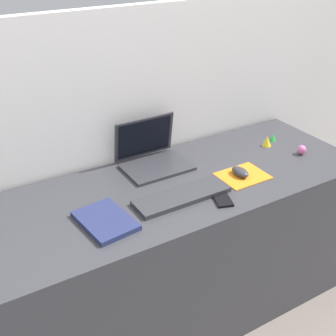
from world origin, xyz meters
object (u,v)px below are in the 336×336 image
Objects in this scene: laptop at (151,154)px; toy_figurine_pink at (302,150)px; toy_figurine_yellow at (267,141)px; toy_figurine_green at (273,137)px; notebook_pad at (105,221)px; mouse at (240,172)px; cell_phone at (222,198)px; keyboard at (182,196)px.

toy_figurine_pink is at bearing -23.13° from laptop.
laptop is at bearing 167.71° from toy_figurine_yellow.
toy_figurine_pink is (0.02, -0.19, 0.00)m from toy_figurine_green.
toy_figurine_yellow is at bearing 4.78° from notebook_pad.
toy_figurine_yellow is (0.31, 0.17, 0.00)m from mouse.
mouse is at bearing -151.95° from toy_figurine_green.
laptop is 0.61m from toy_figurine_yellow.
toy_figurine_yellow is (0.97, 0.19, 0.02)m from notebook_pad.
cell_phone is 2.76× the size of toy_figurine_pink.
mouse is 0.36m from toy_figurine_yellow.
cell_phone is at bearing -76.53° from laptop.
mouse reaches higher than notebook_pad.
cell_phone is 2.47× the size of toy_figurine_yellow.
toy_figurine_green is (0.38, 0.20, -0.00)m from mouse.
toy_figurine_yellow reaches higher than toy_figurine_green.
toy_figurine_pink reaches higher than keyboard.
notebook_pad is at bearing -172.44° from cell_phone.
toy_figurine_pink is at bearing -4.61° from notebook_pad.
mouse reaches higher than cell_phone.
laptop is 0.43m from cell_phone.
toy_figurine_pink is (1.05, 0.03, 0.01)m from notebook_pad.
notebook_pad is at bearing 179.50° from keyboard.
mouse is at bearing -150.99° from toy_figurine_yellow.
notebook_pad is at bearing -168.93° from toy_figurine_yellow.
toy_figurine_yellow reaches higher than cell_phone.
toy_figurine_yellow reaches higher than keyboard.
laptop is at bearing 171.28° from toy_figurine_green.
toy_figurine_yellow is 1.12× the size of toy_figurine_pink.
laptop is 8.08× the size of toy_figurine_green.
keyboard is at bearing -96.39° from laptop.
toy_figurine_pink is (0.58, 0.12, 0.02)m from cell_phone.
keyboard is 4.27× the size of mouse.
mouse is at bearing 3.65° from keyboard.
notebook_pad is 1.05m from toy_figurine_pink.
toy_figurine_green is at bearing -8.72° from laptop.
keyboard is (-0.04, -0.32, -0.04)m from laptop.
laptop is 2.34× the size of cell_phone.
notebook_pad is at bearing -178.32° from toy_figurine_pink.
cell_phone is (0.14, -0.09, -0.01)m from keyboard.
notebook_pad is (-0.48, 0.09, 0.01)m from cell_phone.
laptop reaches higher than notebook_pad.
keyboard is 0.71m from toy_figurine_pink.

